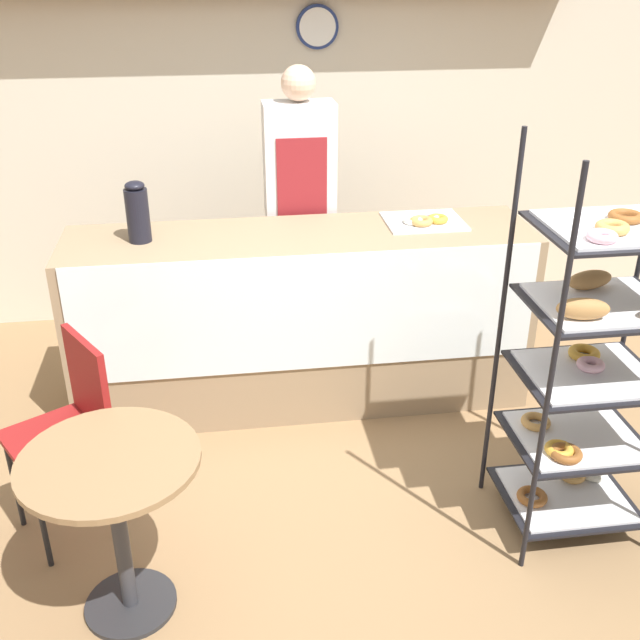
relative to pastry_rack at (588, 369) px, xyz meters
The scene contains 9 objects.
ground_plane 1.31m from the pastry_rack, behind, with size 14.00×14.00×0.00m, color olive.
back_wall 2.72m from the pastry_rack, 113.06° to the left, with size 10.00×0.30×2.70m.
display_counter 1.62m from the pastry_rack, 130.84° to the left, with size 2.48×0.62×0.99m.
pastry_rack is the anchor object (origin of this frame).
person_worker 1.95m from the pastry_rack, 120.64° to the left, with size 0.40×0.23×1.78m.
cafe_table 1.93m from the pastry_rack, behind, with size 0.65×0.65×0.72m.
cafe_chair 2.16m from the pastry_rack, behind, with size 0.52×0.52×0.90m.
coffee_carafe 2.25m from the pastry_rack, 146.87° to the left, with size 0.12×0.12×0.31m.
donut_tray_counter 1.34m from the pastry_rack, 105.63° to the left, with size 0.42×0.35×0.05m.
Camera 1 is at (-0.42, -2.57, 2.34)m, focal length 42.00 mm.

